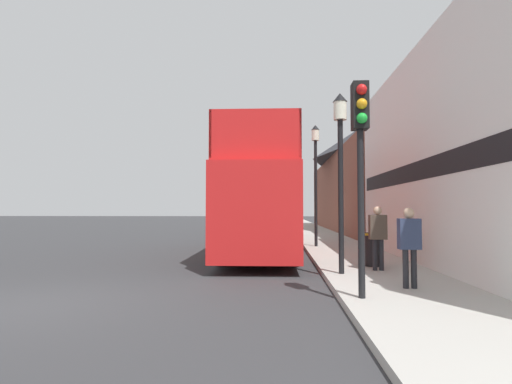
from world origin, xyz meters
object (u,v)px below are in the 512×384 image
Objects in this scene: traffic_signal at (360,139)px; pedestrian_second at (378,232)px; pedestrian_nearest at (409,240)px; tour_bus at (261,204)px; parked_car_ahead_of_bus at (278,227)px; lamp_post_second at (316,163)px; litter_bin at (373,248)px; lamp_post_nearest at (340,148)px.

pedestrian_second is at bearing 71.63° from traffic_signal.
tour_bus is at bearing 114.64° from pedestrian_nearest.
parked_car_ahead_of_bus is 6.68m from lamp_post_second.
parked_car_ahead_of_bus is at bearing 84.42° from tour_bus.
lamp_post_second reaches higher than pedestrian_nearest.
tour_bus is 5.36m from litter_bin.
lamp_post_nearest reaches higher than traffic_signal.
lamp_post_second reaches higher than traffic_signal.
pedestrian_nearest is at bearing 39.92° from traffic_signal.
pedestrian_nearest reaches higher than parked_car_ahead_of_bus.
litter_bin is at bearing -80.39° from lamp_post_second.
pedestrian_second reaches higher than litter_bin.
litter_bin is (1.14, 4.04, -2.33)m from traffic_signal.
pedestrian_nearest is 2.96m from lamp_post_nearest.
traffic_signal reaches higher than litter_bin.
pedestrian_nearest is (3.27, -7.13, -0.83)m from tour_bus.
tour_bus reaches higher than litter_bin.
pedestrian_nearest is 2.32m from pedestrian_second.
parked_car_ahead_of_bus is at bearing 95.40° from traffic_signal.
pedestrian_nearest is 0.41× the size of traffic_signal.
pedestrian_nearest is 1.73× the size of litter_bin.
lamp_post_nearest is at bearing -151.23° from pedestrian_second.
traffic_signal is at bearing -108.37° from pedestrian_second.
tour_bus is at bearing 104.83° from traffic_signal.
lamp_post_second is 6.75m from litter_bin.
pedestrian_second is 0.43× the size of traffic_signal.
parked_car_ahead_of_bus is 12.71m from pedestrian_second.
traffic_signal is (-1.09, -3.27, 1.83)m from pedestrian_second.
litter_bin is (1.08, 1.33, -2.60)m from lamp_post_nearest.
lamp_post_second reaches higher than tour_bus.
pedestrian_second is 0.92m from litter_bin.
pedestrian_second is 2.40m from lamp_post_nearest.
tour_bus is at bearing 112.33° from lamp_post_nearest.
parked_car_ahead_of_bus is 1.04× the size of traffic_signal.
lamp_post_second is at bearing 89.44° from lamp_post_nearest.
pedestrian_second reaches higher than parked_car_ahead_of_bus.
litter_bin is (0.05, 0.77, -0.50)m from pedestrian_second.
pedestrian_nearest is 2.37m from traffic_signal.
tour_bus is 2.30× the size of lamp_post_nearest.
litter_bin is at bearing -79.14° from parked_car_ahead_of_bus.
lamp_post_second is (0.14, 9.97, 0.73)m from traffic_signal.
litter_bin is (3.28, -4.04, -1.30)m from tour_bus.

